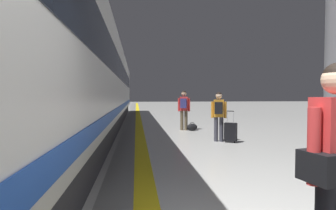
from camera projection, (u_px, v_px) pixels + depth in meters
safety_line_strip at (139, 130)px, 11.59m from camera, size 0.36×80.00×0.01m
tactile_edge_band at (131, 130)px, 11.55m from camera, size 0.70×80.00×0.01m
high_speed_train at (73, 65)px, 8.81m from camera, size 2.94×33.70×4.97m
traveller_foreground at (334, 159)px, 2.08m from camera, size 0.57×0.36×1.76m
passenger_near at (219, 112)px, 8.73m from camera, size 0.48×0.38×1.61m
suitcase_near at (231, 132)px, 8.58m from camera, size 0.44×0.39×1.02m
passenger_mid at (184, 107)px, 11.56m from camera, size 0.51×0.40×1.70m
duffel_bag_mid at (192, 127)px, 11.45m from camera, size 0.44×0.26×0.36m
platform_pillar at (336, 85)px, 5.48m from camera, size 0.56×0.56×3.60m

